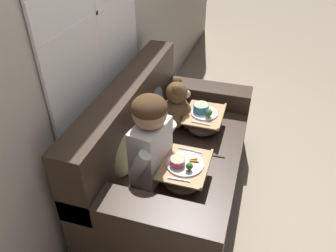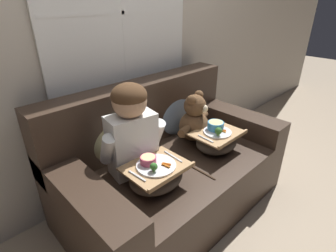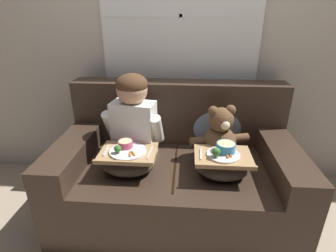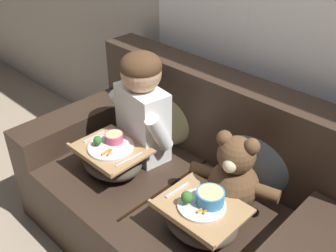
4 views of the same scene
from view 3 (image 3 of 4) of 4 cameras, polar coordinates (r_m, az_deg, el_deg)
ground_plane at (r=2.22m, az=1.55°, el=-17.80°), size 14.00×14.00×0.00m
wall_back_with_window at (r=2.26m, az=2.75°, el=19.48°), size 8.00×0.08×2.60m
couch at (r=2.07m, az=1.75°, el=-9.46°), size 1.71×0.98×0.96m
throw_pillow_behind_child at (r=2.16m, az=-6.27°, el=1.19°), size 0.41×0.20×0.43m
throw_pillow_behind_teddy at (r=2.14m, az=10.66°, el=0.68°), size 0.41×0.20×0.43m
child_figure at (r=1.91m, az=-7.58°, el=2.94°), size 0.46×0.25×0.63m
teddy_bear at (r=1.95m, az=11.25°, el=-2.31°), size 0.45×0.32×0.42m
lap_tray_child at (r=1.82m, az=-8.63°, el=-7.42°), size 0.38×0.31×0.22m
lap_tray_teddy at (r=1.80m, az=11.76°, el=-8.05°), size 0.37×0.30×0.23m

